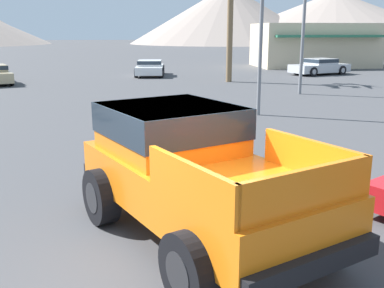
{
  "coord_description": "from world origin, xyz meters",
  "views": [
    {
      "loc": [
        -0.59,
        -5.87,
        3.07
      ],
      "look_at": [
        0.3,
        1.33,
        1.24
      ],
      "focal_mm": 42.0,
      "sensor_mm": 36.0,
      "label": 1
    }
  ],
  "objects_px": {
    "parked_car_silver": "(320,66)",
    "parked_car_white": "(150,68)",
    "traffic_light_main": "(335,7)",
    "orange_pickup_truck": "(190,166)"
  },
  "relations": [
    {
      "from": "parked_car_white",
      "to": "traffic_light_main",
      "type": "xyz_separation_m",
      "value": [
        8.7,
        -10.45,
        3.61
      ]
    },
    {
      "from": "parked_car_silver",
      "to": "traffic_light_main",
      "type": "relative_size",
      "value": 0.8
    },
    {
      "from": "parked_car_white",
      "to": "traffic_light_main",
      "type": "bearing_deg",
      "value": -45.51
    },
    {
      "from": "parked_car_white",
      "to": "traffic_light_main",
      "type": "distance_m",
      "value": 14.07
    },
    {
      "from": "parked_car_silver",
      "to": "parked_car_white",
      "type": "height_order",
      "value": "parked_car_silver"
    },
    {
      "from": "traffic_light_main",
      "to": "orange_pickup_truck",
      "type": "bearing_deg",
      "value": -120.36
    },
    {
      "from": "orange_pickup_truck",
      "to": "parked_car_silver",
      "type": "relative_size",
      "value": 1.07
    },
    {
      "from": "parked_car_silver",
      "to": "parked_car_white",
      "type": "distance_m",
      "value": 12.26
    },
    {
      "from": "orange_pickup_truck",
      "to": "traffic_light_main",
      "type": "relative_size",
      "value": 0.85
    },
    {
      "from": "orange_pickup_truck",
      "to": "parked_car_white",
      "type": "distance_m",
      "value": 25.61
    }
  ]
}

